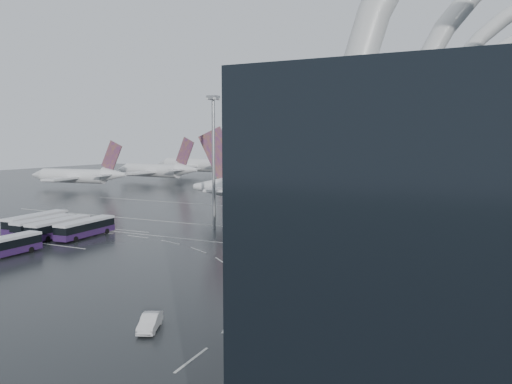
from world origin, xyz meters
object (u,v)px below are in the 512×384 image
at_px(gse_cart_belly_c, 275,223).
at_px(bus_row_near_c, 59,227).
at_px(floodlight_mast, 213,146).
at_px(gse_cart_belly_e, 317,217).
at_px(jet_remote_mid, 157,171).
at_px(bus_row_near_b, 44,226).
at_px(airliner_main, 317,194).
at_px(airliner_gate_b, 349,178).
at_px(gse_cart_belly_d, 374,226).
at_px(gse_cart_belly_b, 360,219).
at_px(airliner_gate_c, 389,171).
at_px(bus_row_far_c, 3,246).
at_px(bus_row_near_a, 37,222).
at_px(van_curve_c, 150,322).
at_px(jet_remote_far, 198,165).
at_px(jet_remote_west, 79,176).
at_px(gse_cart_belly_a, 303,228).
at_px(bus_row_near_d, 85,228).

bearing_deg(gse_cart_belly_c, bus_row_near_c, -137.23).
distance_m(floodlight_mast, gse_cart_belly_e, 28.67).
xyz_separation_m(jet_remote_mid, bus_row_near_b, (51.91, -102.03, -3.09)).
bearing_deg(airliner_main, bus_row_near_c, -143.24).
bearing_deg(gse_cart_belly_c, bus_row_near_b, -141.28).
height_order(airliner_gate_b, bus_row_near_c, airliner_gate_b).
xyz_separation_m(jet_remote_mid, gse_cart_belly_d, (105.48, -69.50, -4.16)).
bearing_deg(gse_cart_belly_b, airliner_gate_c, 98.15).
distance_m(bus_row_far_c, gse_cart_belly_b, 68.19).
bearing_deg(airliner_main, bus_row_near_a, -150.52).
bearing_deg(airliner_gate_c, van_curve_c, -72.04).
distance_m(van_curve_c, gse_cart_belly_e, 67.25).
bearing_deg(jet_remote_far, jet_remote_west, 91.61).
height_order(jet_remote_far, bus_row_near_c, jet_remote_far).
xyz_separation_m(bus_row_near_c, bus_row_far_c, (4.82, -14.99, -0.13)).
relative_size(airliner_gate_b, bus_row_near_b, 4.23).
bearing_deg(gse_cart_belly_e, van_curve_c, -84.02).
bearing_deg(jet_remote_mid, bus_row_near_c, 123.75).
bearing_deg(gse_cart_belly_a, gse_cart_belly_d, 30.34).
relative_size(airliner_gate_b, gse_cart_belly_d, 22.62).
bearing_deg(gse_cart_belly_d, bus_row_far_c, -132.92).
relative_size(jet_remote_west, jet_remote_mid, 0.93).
bearing_deg(jet_remote_west, bus_row_near_d, 127.46).
bearing_deg(bus_row_near_d, bus_row_near_c, 111.90).
distance_m(jet_remote_far, gse_cart_belly_e, 136.98).
xyz_separation_m(gse_cart_belly_d, gse_cart_belly_e, (-13.71, 5.78, -0.03)).
xyz_separation_m(bus_row_far_c, floodlight_mast, (15.81, 34.89, 14.70)).
height_order(bus_row_near_b, bus_row_near_d, bus_row_near_d).
bearing_deg(bus_row_far_c, gse_cart_belly_e, -30.93).
relative_size(airliner_gate_b, gse_cart_belly_b, 26.39).
distance_m(gse_cart_belly_a, gse_cart_belly_b, 16.37).
xyz_separation_m(airliner_main, bus_row_near_d, (-29.45, -41.68, -3.43)).
distance_m(airliner_main, gse_cart_belly_c, 16.74).
xyz_separation_m(bus_row_near_b, gse_cart_belly_a, (41.47, 25.45, -1.20)).
bearing_deg(floodlight_mast, bus_row_near_c, -136.03).
xyz_separation_m(van_curve_c, gse_cart_belly_d, (6.70, 61.10, -0.07)).
xyz_separation_m(gse_cart_belly_c, gse_cart_belly_d, (19.00, 4.82, 0.09)).
height_order(airliner_gate_c, gse_cart_belly_d, airliner_gate_c).
distance_m(van_curve_c, floodlight_mast, 55.19).
xyz_separation_m(bus_row_far_c, gse_cart_belly_c, (25.49, 43.03, -1.08)).
xyz_separation_m(bus_row_near_d, gse_cart_belly_b, (40.34, 38.28, -1.18)).
xyz_separation_m(airliner_gate_c, gse_cart_belly_e, (5.53, -103.47, -4.19)).
bearing_deg(van_curve_c, jet_remote_mid, 102.81).
xyz_separation_m(airliner_main, gse_cart_belly_c, (-3.44, -15.72, -4.60)).
bearing_deg(gse_cart_belly_a, gse_cart_belly_e, 97.13).
bearing_deg(bus_row_near_d, van_curve_c, -132.26).
distance_m(jet_remote_far, bus_row_near_c, 149.69).
xyz_separation_m(bus_row_near_a, gse_cart_belly_e, (43.60, 36.74, -1.24)).
bearing_deg(gse_cart_belly_a, jet_remote_west, 157.30).
distance_m(floodlight_mast, gse_cart_belly_d, 35.16).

